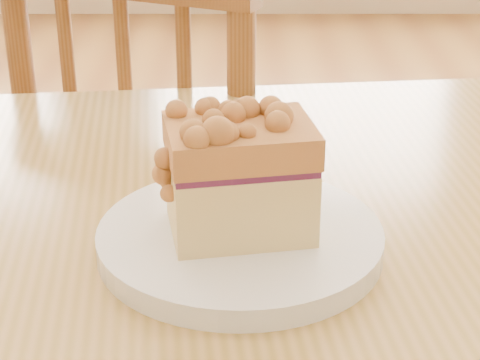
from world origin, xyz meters
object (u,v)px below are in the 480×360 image
object	(u,v)px
cafe_chair_main	(182,216)
cake_slice	(239,171)
cafe_table_main	(252,338)
plate	(240,240)

from	to	relation	value
cafe_chair_main	cake_slice	xyz separation A→B (m)	(0.09, -0.59, 0.35)
cafe_table_main	cake_slice	world-z (taller)	cake_slice
cafe_table_main	plate	bearing A→B (deg)	-134.40
plate	cake_slice	xyz separation A→B (m)	(-0.00, -0.00, 0.06)
cake_slice	cafe_table_main	bearing A→B (deg)	40.72
cafe_table_main	cake_slice	bearing A→B (deg)	-134.97
plate	cake_slice	bearing A→B (deg)	-139.64
cafe_chair_main	plate	bearing A→B (deg)	122.81
cafe_chair_main	plate	distance (m)	0.67
plate	cake_slice	distance (m)	0.06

